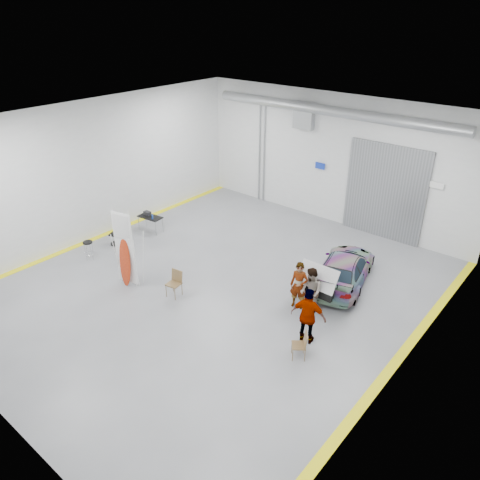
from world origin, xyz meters
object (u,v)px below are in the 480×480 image
Objects in this scene: person_c at (308,316)px; folding_chair_far at (299,350)px; work_table at (149,216)px; folding_chair_near at (174,288)px; office_chair at (117,235)px; sedan_car at (344,269)px; person_a at (299,285)px; person_b at (311,291)px; shop_stool at (89,250)px; surfboard_display at (124,255)px.

person_c is 1.05m from folding_chair_far.
work_table is (-9.88, 2.15, -0.24)m from person_c.
office_chair is at bearing 158.07° from folding_chair_near.
sedan_car is 2.45m from person_a.
office_chair is at bearing -134.27° from folding_chair_far.
person_c is (1.25, -1.40, 0.09)m from person_a.
folding_chair_near is at bearing 32.97° from sedan_car.
work_table is at bearing -148.37° from person_b.
person_a is at bearing 175.83° from folding_chair_far.
shop_stool is at bearing -103.99° from office_chair.
person_b is 9.34m from shop_stool.
person_a reaches higher than sedan_car.
person_c is 1.90× the size of office_chair.
office_chair is at bearing 5.78° from sedan_car.
work_table is (-8.63, 0.75, -0.14)m from person_a.
shop_stool is 3.40m from work_table.
person_b reaches higher than sedan_car.
folding_chair_far is (1.46, -2.18, -0.59)m from person_a.
person_a is 2.19× the size of shop_stool.
person_b reaches higher than office_chair.
person_b reaches higher than work_table.
person_b is 0.88× the size of person_c.
surfboard_display is 3.09× the size of office_chair.
person_a reaches higher than folding_chair_near.
person_b reaches higher than folding_chair_near.
folding_chair_near is at bearing -3.55° from person_c.
sedan_car is at bearing 127.09° from person_b.
surfboard_display reaches higher than person_a.
sedan_car is 2.43× the size of person_a.
folding_chair_near is (-4.23, -4.67, -0.30)m from sedan_car.
person_a is 1.77× the size of folding_chair_near.
person_b is 2.12× the size of shop_stool.
work_table reaches higher than shop_stool.
person_b is 1.72× the size of folding_chair_near.
person_b is 0.54× the size of surfboard_display.
person_a is 0.56× the size of surfboard_display.
shop_stool is (-8.92, -5.02, -0.22)m from sedan_car.
sedan_car is 1.36× the size of surfboard_display.
person_a is 1.44× the size of work_table.
person_a is at bearing 15.09° from surfboard_display.
surfboard_display is at bearing -53.48° from office_chair.
person_a is at bearing 64.60° from sedan_car.
person_c is at bearing 7.18° from shop_stool.
person_c is at bearing 0.36° from surfboard_display.
work_table is 1.20× the size of office_chair.
folding_chair_near is 5.07m from office_chair.
work_table is (-4.85, 3.02, 0.41)m from folding_chair_near.
shop_stool is (-2.75, 0.24, -0.86)m from surfboard_display.
surfboard_display reaches higher than shop_stool.
folding_chair_near is 1.24× the size of shop_stool.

